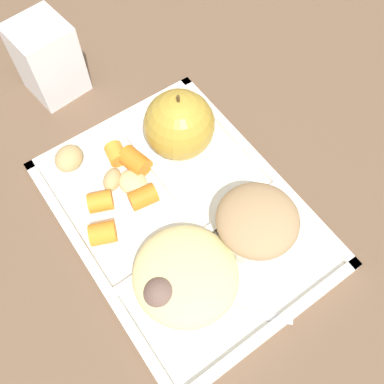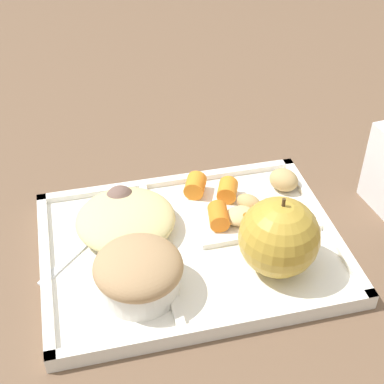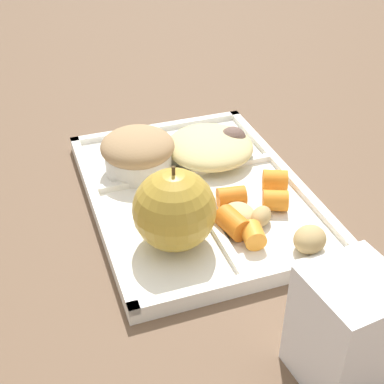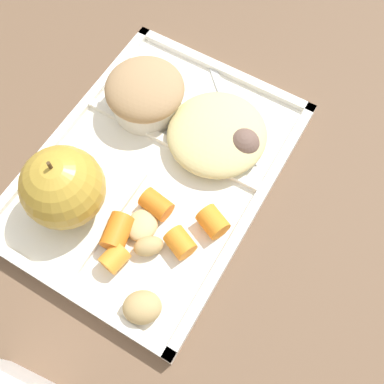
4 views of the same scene
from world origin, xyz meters
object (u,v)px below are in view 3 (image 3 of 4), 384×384
Objects in this scene: milk_carton at (347,330)px; green_apple at (174,210)px; bran_muffin at (138,152)px; lunch_tray at (196,194)px; plastic_fork at (201,144)px.

green_apple is at bearing 16.17° from milk_carton.
bran_muffin is (0.15, -0.00, -0.02)m from green_apple.
lunch_tray is at bearing -141.80° from bran_muffin.
milk_carton is (-0.27, -0.03, 0.05)m from lunch_tray.
lunch_tray is 3.16× the size of milk_carton.
plastic_fork is 0.38m from milk_carton.
plastic_fork is (0.03, -0.10, -0.03)m from bran_muffin.
lunch_tray is 2.67× the size of plastic_fork.
milk_carton is at bearing 177.52° from plastic_fork.
milk_carton is at bearing -166.72° from bran_muffin.
green_apple reaches higher than lunch_tray.
milk_carton reaches higher than plastic_fork.
bran_muffin is 0.73× the size of plastic_fork.
milk_carton reaches higher than lunch_tray.
lunch_tray is 3.64× the size of bran_muffin.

